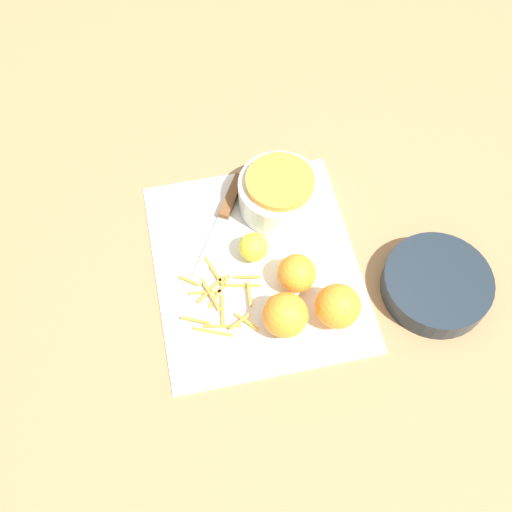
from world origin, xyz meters
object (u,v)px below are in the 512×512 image
orange_right (297,273)px  orange_back (338,306)px  knife (227,208)px  lemon (253,247)px  bowl_dark (436,284)px  bowl_speckled (279,192)px  orange_left (285,315)px

orange_right → orange_back: 0.09m
knife → lemon: (0.11, 0.03, 0.02)m
bowl_dark → knife: bowl_dark is taller
orange_right → orange_back: (0.08, 0.05, 0.00)m
knife → orange_right: bearing=57.7°
orange_back → orange_right: bearing=-146.3°
orange_back → lemon: orange_back is taller
bowl_dark → lemon: (-0.14, -0.30, 0.01)m
orange_back → bowl_speckled: bearing=-170.2°
bowl_speckled → bowl_dark: size_ratio=0.82×
orange_left → lemon: orange_left is taller
bowl_speckled → lemon: 0.13m
knife → bowl_speckled: bearing=117.2°
lemon → knife: bearing=-165.4°
bowl_dark → knife: 0.41m
bowl_speckled → orange_left: same height
bowl_dark → lemon: bearing=-114.0°
bowl_speckled → knife: bearing=-93.2°
knife → orange_back: (0.26, 0.14, 0.03)m
knife → lemon: lemon is taller
bowl_speckled → knife: 0.11m
knife → orange_back: orange_back is taller
bowl_speckled → orange_left: size_ratio=1.99×
bowl_speckled → orange_back: same height
knife → orange_right: 0.20m
orange_left → lemon: 0.15m
orange_back → orange_left: bearing=-91.5°
orange_left → lemon: (-0.15, -0.03, -0.01)m
bowl_speckled → orange_back: (0.25, 0.04, 0.00)m
bowl_speckled → orange_left: (0.25, -0.05, 0.00)m
bowl_speckled → bowl_dark: bearing=44.2°
orange_left → lemon: bearing=-170.1°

